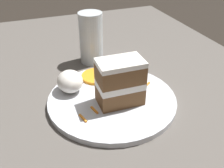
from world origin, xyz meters
The scene contains 8 objects.
ground_plane centered at (0.00, 0.00, 0.00)m, with size 6.00×6.00×0.00m, color black.
dining_table centered at (0.00, 0.00, 0.02)m, with size 1.19×0.90×0.03m, color #56514C.
plate centered at (0.03, 0.02, 0.04)m, with size 0.27×0.27×0.01m, color silver.
cake_slice centered at (0.05, 0.03, 0.09)m, with size 0.06×0.09×0.10m.
cream_dollop centered at (-0.03, -0.05, 0.07)m, with size 0.06×0.06×0.05m, color white.
orange_garnish centered at (-0.06, 0.02, 0.05)m, with size 0.07×0.07×0.01m, color orange.
carrot_shreds_scatter centered at (0.03, 0.02, 0.05)m, with size 0.11×0.18×0.00m.
drinking_glass centered at (-0.17, 0.04, 0.09)m, with size 0.06×0.06×0.14m.
Camera 1 is at (0.45, -0.14, 0.37)m, focal length 42.00 mm.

